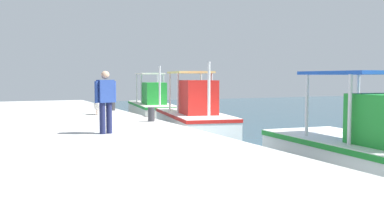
{
  "coord_description": "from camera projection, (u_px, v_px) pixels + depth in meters",
  "views": [
    {
      "loc": [
        11.98,
        -5.46,
        2.35
      ],
      "look_at": [
        -5.06,
        2.21,
        1.03
      ],
      "focal_mm": 41.56,
      "sensor_mm": 36.0,
      "label": 1
    }
  ],
  "objects": [
    {
      "name": "quay_pier",
      "position": [
        14.0,
        154.0,
        11.22
      ],
      "size": [
        36.0,
        10.0,
        0.8
      ],
      "primitive_type": "cube",
      "color": "#B2B2AD",
      "rests_on": "ground"
    },
    {
      "name": "fishing_boat_nearest",
      "position": [
        152.0,
        107.0,
        24.81
      ],
      "size": [
        6.27,
        2.69,
        2.9
      ],
      "color": "silver",
      "rests_on": "ground"
    },
    {
      "name": "fishing_boat_second",
      "position": [
        194.0,
        118.0,
        17.61
      ],
      "size": [
        6.11,
        2.98,
        2.87
      ],
      "color": "white",
      "rests_on": "ground"
    },
    {
      "name": "fishing_boat_third",
      "position": [
        372.0,
        153.0,
        9.71
      ],
      "size": [
        5.71,
        2.55,
        2.78
      ],
      "color": "white",
      "rests_on": "ground"
    },
    {
      "name": "pelican",
      "position": [
        98.0,
        105.0,
        18.1
      ],
      "size": [
        0.95,
        0.37,
        0.82
      ],
      "color": "tan",
      "rests_on": "quay_pier"
    },
    {
      "name": "fisherman_standing",
      "position": [
        106.0,
        99.0,
        12.01
      ],
      "size": [
        0.34,
        0.61,
        1.7
      ],
      "color": "#1E234C",
      "rests_on": "quay_pier"
    },
    {
      "name": "mooring_bollard_nearest",
      "position": [
        112.0,
        105.0,
        20.38
      ],
      "size": [
        0.27,
        0.27,
        0.48
      ],
      "primitive_type": "cylinder",
      "color": "#333338",
      "rests_on": "quay_pier"
    },
    {
      "name": "mooring_bollard_second",
      "position": [
        151.0,
        114.0,
        15.4
      ],
      "size": [
        0.23,
        0.23,
        0.49
      ],
      "primitive_type": "cylinder",
      "color": "#333338",
      "rests_on": "quay_pier"
    }
  ]
}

